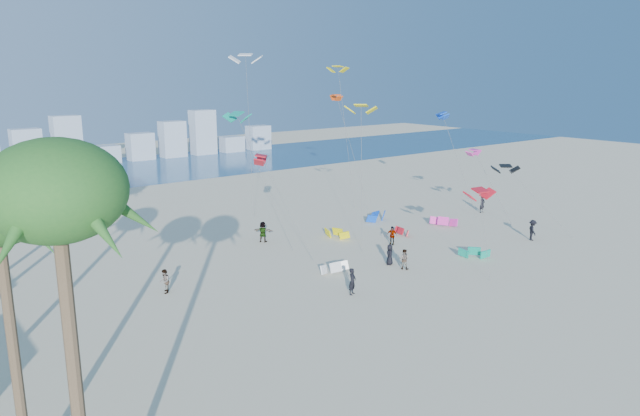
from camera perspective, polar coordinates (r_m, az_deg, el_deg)
ground at (r=35.97m, az=12.31°, el=-12.21°), size 220.00×220.00×0.00m
ocean at (r=97.05m, az=-22.36°, el=2.98°), size 220.00×220.00×0.00m
kitesurfer_near at (r=41.34m, az=3.15°, el=-7.11°), size 0.82×0.71×1.90m
kitesurfer_mid at (r=46.97m, az=8.14°, el=-4.93°), size 0.93×1.00×1.63m
kitesurfers_far at (r=52.71m, az=5.45°, el=-2.75°), size 38.84×16.49×1.93m
grounded_kites at (r=55.59m, az=7.31°, el=-2.50°), size 20.21×16.38×0.94m
flying_kites at (r=58.78m, az=2.38°, el=9.44°), size 27.21×34.86×17.84m
distant_skyline at (r=105.94m, az=-24.62°, el=5.22°), size 85.00×3.00×8.40m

